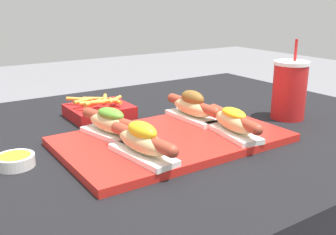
# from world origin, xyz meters

# --- Properties ---
(serving_tray) EXTENTS (0.53, 0.32, 0.02)m
(serving_tray) POSITION_xyz_m (0.01, -0.12, 0.74)
(serving_tray) COLOR red
(serving_tray) RESTS_ON patio_table
(hot_dog_0) EXTENTS (0.08, 0.21, 0.08)m
(hot_dog_0) POSITION_xyz_m (-0.12, -0.19, 0.78)
(hot_dog_0) COLOR white
(hot_dog_0) RESTS_ON serving_tray
(hot_dog_1) EXTENTS (0.09, 0.21, 0.07)m
(hot_dog_1) POSITION_xyz_m (0.13, -0.19, 0.78)
(hot_dog_1) COLOR white
(hot_dog_1) RESTS_ON serving_tray
(hot_dog_2) EXTENTS (0.10, 0.21, 0.07)m
(hot_dog_2) POSITION_xyz_m (-0.11, -0.04, 0.78)
(hot_dog_2) COLOR white
(hot_dog_2) RESTS_ON serving_tray
(hot_dog_3) EXTENTS (0.06, 0.21, 0.08)m
(hot_dog_3) POSITION_xyz_m (0.13, -0.04, 0.78)
(hot_dog_3) COLOR white
(hot_dog_3) RESTS_ON serving_tray
(sauce_bowl) EXTENTS (0.08, 0.08, 0.02)m
(sauce_bowl) POSITION_xyz_m (-0.34, -0.05, 0.74)
(sauce_bowl) COLOR white
(sauce_bowl) RESTS_ON patio_table
(drink_cup) EXTENTS (0.10, 0.10, 0.22)m
(drink_cup) POSITION_xyz_m (0.40, -0.13, 0.81)
(drink_cup) COLOR red
(drink_cup) RESTS_ON patio_table
(fries_basket) EXTENTS (0.17, 0.15, 0.06)m
(fries_basket) POSITION_xyz_m (-0.05, 0.18, 0.75)
(fries_basket) COLOR #B21919
(fries_basket) RESTS_ON patio_table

